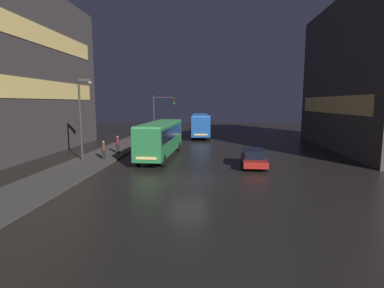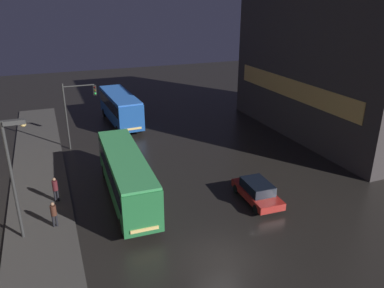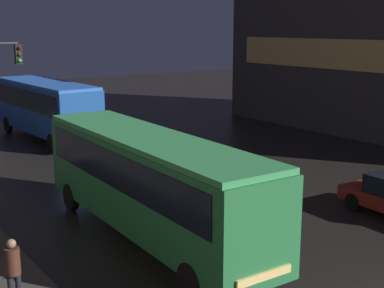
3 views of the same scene
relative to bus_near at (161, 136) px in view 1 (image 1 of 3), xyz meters
The scene contains 10 objects.
ground_plane 9.13m from the bus_near, 68.27° to the right, with size 120.00×120.00×0.00m, color black.
sidewalk_left 6.29m from the bus_near, 163.10° to the left, with size 4.00×48.00×0.15m.
building_right_block 24.32m from the bus_near, 15.95° to the left, with size 10.07×21.54×15.95m.
bus_near is the anchor object (origin of this frame).
bus_far 17.04m from the bus_near, 79.86° to the left, with size 2.97×9.83×3.41m.
car_taxi 9.05m from the bus_near, 23.10° to the right, with size 2.02×4.45×1.45m.
pedestrian_near 4.85m from the bus_near, 164.77° to the left, with size 0.49×0.49×1.76m.
pedestrian_mid 5.30m from the bus_near, 158.62° to the right, with size 0.36×0.36×1.65m.
traffic_light_main 11.50m from the bus_near, 99.87° to the left, with size 2.94×0.35×6.13m.
street_lamp_sidewalk 7.38m from the bus_near, 159.88° to the right, with size 1.25×0.36×7.08m.
Camera 1 is at (1.79, -19.38, 5.19)m, focal length 28.00 mm.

